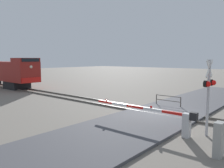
{
  "coord_description": "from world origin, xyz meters",
  "views": [
    {
      "loc": [
        -14.71,
        -7.58,
        4.0
      ],
      "look_at": [
        -0.83,
        4.28,
        1.98
      ],
      "focal_mm": 36.37,
      "sensor_mm": 36.0,
      "label": 1
    }
  ],
  "objects_px": {
    "locomotive": "(2,72)",
    "guard_railing": "(168,100)",
    "crossing_signal": "(209,89)",
    "utility_cabinet": "(219,140)",
    "crossing_gate": "(170,118)"
  },
  "relations": [
    {
      "from": "locomotive",
      "to": "guard_railing",
      "type": "distance_m",
      "value": 25.33
    },
    {
      "from": "locomotive",
      "to": "crossing_signal",
      "type": "relative_size",
      "value": 4.19
    },
    {
      "from": "crossing_signal",
      "to": "guard_railing",
      "type": "height_order",
      "value": "crossing_signal"
    },
    {
      "from": "crossing_signal",
      "to": "utility_cabinet",
      "type": "bearing_deg",
      "value": -153.03
    },
    {
      "from": "utility_cabinet",
      "to": "locomotive",
      "type": "bearing_deg",
      "value": 80.65
    },
    {
      "from": "utility_cabinet",
      "to": "guard_railing",
      "type": "bearing_deg",
      "value": 38.3
    },
    {
      "from": "locomotive",
      "to": "crossing_signal",
      "type": "bearing_deg",
      "value": -95.24
    },
    {
      "from": "crossing_gate",
      "to": "guard_railing",
      "type": "bearing_deg",
      "value": 27.28
    },
    {
      "from": "crossing_signal",
      "to": "locomotive",
      "type": "bearing_deg",
      "value": 84.76
    },
    {
      "from": "guard_railing",
      "to": "locomotive",
      "type": "bearing_deg",
      "value": 95.89
    },
    {
      "from": "crossing_signal",
      "to": "crossing_gate",
      "type": "xyz_separation_m",
      "value": [
        -0.94,
        1.65,
        -1.61
      ]
    },
    {
      "from": "crossing_gate",
      "to": "crossing_signal",
      "type": "bearing_deg",
      "value": -60.21
    },
    {
      "from": "locomotive",
      "to": "utility_cabinet",
      "type": "distance_m",
      "value": 31.72
    },
    {
      "from": "crossing_gate",
      "to": "utility_cabinet",
      "type": "height_order",
      "value": "utility_cabinet"
    },
    {
      "from": "locomotive",
      "to": "utility_cabinet",
      "type": "relative_size",
      "value": 11.35
    }
  ]
}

